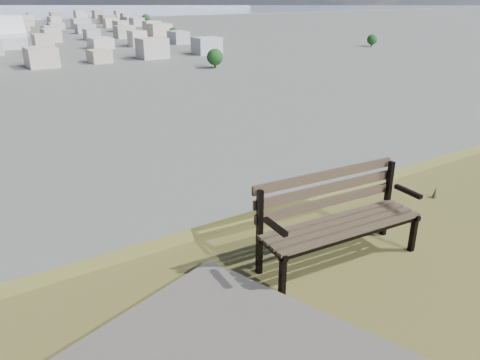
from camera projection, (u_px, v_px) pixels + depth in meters
park_bench at (336, 213)px, 5.06m from camera, size 1.90×0.74×0.97m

